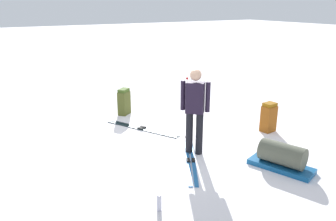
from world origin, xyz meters
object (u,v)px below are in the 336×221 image
Objects in this scene: ski_pair_far at (142,129)px; ski_poles_planted_near at (189,105)px; backpack_large_dark at (124,102)px; gear_sled at (282,157)px; skier_standing at (195,107)px; thermos_bottle at (159,202)px; backpack_bright at (269,117)px; ski_pair_near at (191,161)px.

ski_poles_planted_near reaches higher than ski_pair_far.
gear_sled is (-1.22, 4.31, -0.12)m from backpack_large_dark.
backpack_large_dark is at bearing -85.51° from skier_standing.
thermos_bottle is at bearing 47.81° from ski_poles_planted_near.
backpack_large_dark is at bearing -74.16° from gear_sled.
ski_pair_far is 3.35m from gear_sled.
skier_standing is 3.04m from backpack_large_dark.
skier_standing is 2.26m from backpack_bright.
backpack_large_dark is 3.72m from backpack_bright.
gear_sled is at bearing 51.22° from backpack_bright.
backpack_bright reaches higher than thermos_bottle.
ski_pair_near is 2.44× the size of backpack_bright.
ski_pair_near is 2.50m from backpack_bright.
backpack_large_dark is 2.71× the size of thermos_bottle.
ski_pair_near is 2.39× the size of backpack_large_dark.
backpack_large_dark reaches higher than gear_sled.
backpack_large_dark is at bearing -76.63° from ski_poles_planted_near.
thermos_bottle is at bearing 0.43° from gear_sled.
skier_standing is 6.54× the size of thermos_bottle.
skier_standing is at bearing -53.63° from gear_sled.
ski_pair_far is (0.05, -2.02, -0.00)m from ski_pair_near.
skier_standing reaches higher than thermos_bottle.
ski_poles_planted_near is 2.83m from thermos_bottle.
ski_poles_planted_near is (-0.63, 1.05, 0.76)m from ski_pair_far.
backpack_bright is at bearing -158.13° from thermos_bottle.
gear_sled is (-1.31, 3.07, 0.21)m from ski_pair_far.
backpack_large_dark reaches higher than backpack_bright.
skier_standing is 2.46× the size of backpack_bright.
backpack_bright is at bearing 130.22° from backpack_large_dark.
skier_standing is 0.92× the size of ski_pair_far.
gear_sled is (-0.68, 2.02, -0.55)m from ski_poles_planted_near.
ski_pair_far is 1.44m from ski_poles_planted_near.
gear_sled is (-1.26, 1.05, 0.21)m from ski_pair_near.
ski_pair_near is 1.65m from gear_sled.
gear_sled is (-0.99, 1.34, -0.73)m from skier_standing.
thermos_bottle is at bearing 21.87° from backpack_bright.
skier_standing reaches higher than backpack_bright.
ski_pair_far is 7.08× the size of thermos_bottle.
ski_pair_far is (0.32, -1.73, -0.94)m from skier_standing.
skier_standing is at bearing 3.30° from backpack_bright.
gear_sled reaches higher than ski_pair_far.
backpack_large_dark is (-0.04, -3.27, 0.33)m from ski_pair_near.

